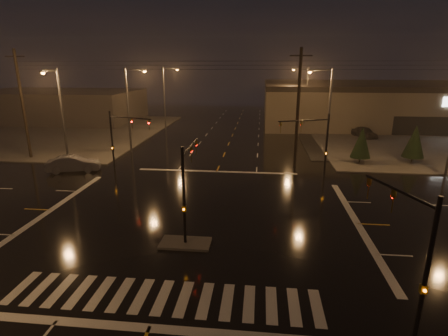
{
  "coord_description": "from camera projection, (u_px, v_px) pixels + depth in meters",
  "views": [
    {
      "loc": [
        4.28,
        -22.41,
        10.31
      ],
      "look_at": [
        1.67,
        2.2,
        3.0
      ],
      "focal_mm": 28.0,
      "sensor_mm": 36.0,
      "label": 1
    }
  ],
  "objects": [
    {
      "name": "stop_bar_far",
      "position": [
        217.0,
        171.0,
        35.21
      ],
      "size": [
        16.0,
        0.5,
        0.01
      ],
      "primitive_type": "cube",
      "color": "beige",
      "rests_on": "ground"
    },
    {
      "name": "crosswalk",
      "position": [
        163.0,
        297.0,
        16.14
      ],
      "size": [
        15.0,
        2.6,
        0.01
      ],
      "primitive_type": "cube",
      "color": "beige",
      "rests_on": "ground"
    },
    {
      "name": "streetlight_2",
      "position": [
        166.0,
        94.0,
        56.64
      ],
      "size": [
        2.77,
        0.32,
        10.0
      ],
      "color": "#38383A",
      "rests_on": "ground"
    },
    {
      "name": "utility_pole_1",
      "position": [
        298.0,
        108.0,
        35.53
      ],
      "size": [
        2.2,
        0.32,
        12.0
      ],
      "color": "black",
      "rests_on": "ground"
    },
    {
      "name": "stop_bar_near",
      "position": [
        149.0,
        328.0,
        14.23
      ],
      "size": [
        16.0,
        0.5,
        0.01
      ],
      "primitive_type": "cube",
      "color": "beige",
      "rests_on": "ground"
    },
    {
      "name": "conifer_1",
      "position": [
        415.0,
        141.0,
        37.51
      ],
      "size": [
        2.25,
        2.25,
        4.22
      ],
      "color": "black",
      "rests_on": "ground"
    },
    {
      "name": "signal_mast_median",
      "position": [
        187.0,
        180.0,
        20.73
      ],
      "size": [
        0.25,
        4.59,
        6.0
      ],
      "color": "black",
      "rests_on": "ground"
    },
    {
      "name": "signal_mast_ne",
      "position": [
        317.0,
        138.0,
        32.36
      ],
      "size": [
        4.84,
        1.86,
        6.0
      ],
      "color": "black",
      "rests_on": "ground"
    },
    {
      "name": "car_parked",
      "position": [
        364.0,
        132.0,
        51.38
      ],
      "size": [
        3.3,
        5.12,
        1.62
      ],
      "primitive_type": "imported",
      "rotation": [
        0.0,
        0.0,
        0.32
      ],
      "color": "black",
      "rests_on": "ground"
    },
    {
      "name": "commercial_block",
      "position": [
        58.0,
        106.0,
        67.53
      ],
      "size": [
        30.0,
        18.0,
        5.6
      ],
      "primitive_type": "cube",
      "color": "#463F3D",
      "rests_on": "ground"
    },
    {
      "name": "ground",
      "position": [
        197.0,
        217.0,
        24.72
      ],
      "size": [
        140.0,
        140.0,
        0.0
      ],
      "primitive_type": "plane",
      "color": "black",
      "rests_on": "ground"
    },
    {
      "name": "signal_mast_se",
      "position": [
        413.0,
        245.0,
        13.34
      ],
      "size": [
        1.55,
        3.87,
        6.0
      ],
      "color": "black",
      "rests_on": "ground"
    },
    {
      "name": "car_crossing",
      "position": [
        74.0,
        164.0,
        34.97
      ],
      "size": [
        5.33,
        3.16,
        1.66
      ],
      "primitive_type": "imported",
      "rotation": [
        0.0,
        0.0,
        1.87
      ],
      "color": "slate",
      "rests_on": "ground"
    },
    {
      "name": "signal_mast_nw",
      "position": [
        120.0,
        134.0,
        34.28
      ],
      "size": [
        4.84,
        1.86,
        6.0
      ],
      "color": "black",
      "rests_on": "ground"
    },
    {
      "name": "streetlight_1",
      "position": [
        130.0,
        105.0,
        41.38
      ],
      "size": [
        2.77,
        0.32,
        10.0
      ],
      "color": "#38383A",
      "rests_on": "ground"
    },
    {
      "name": "streetlight_4",
      "position": [
        305.0,
        94.0,
        56.28
      ],
      "size": [
        2.77,
        0.32,
        10.0
      ],
      "color": "#38383A",
      "rests_on": "ground"
    },
    {
      "name": "sidewalk_ne",
      "position": [
        440.0,
        139.0,
        50.28
      ],
      "size": [
        36.0,
        36.0,
        0.12
      ],
      "primitive_type": "cube",
      "color": "#403E39",
      "rests_on": "ground"
    },
    {
      "name": "conifer_0",
      "position": [
        362.0,
        142.0,
        37.43
      ],
      "size": [
        2.11,
        2.11,
        3.99
      ],
      "color": "black",
      "rests_on": "ground"
    },
    {
      "name": "streetlight_5",
      "position": [
        60.0,
        111.0,
        35.37
      ],
      "size": [
        0.32,
        2.77,
        10.0
      ],
      "color": "#38383A",
      "rests_on": "ground"
    },
    {
      "name": "utility_pole_0",
      "position": [
        23.0,
        104.0,
        38.57
      ],
      "size": [
        2.2,
        0.32,
        12.0
      ],
      "color": "black",
      "rests_on": "ground"
    },
    {
      "name": "median_island",
      "position": [
        185.0,
        243.0,
        20.89
      ],
      "size": [
        3.0,
        1.6,
        0.15
      ],
      "primitive_type": "cube",
      "color": "#403E39",
      "rests_on": "ground"
    },
    {
      "name": "sidewalk_nw",
      "position": [
        47.0,
        131.0,
        56.36
      ],
      "size": [
        36.0,
        36.0,
        0.12
      ],
      "primitive_type": "cube",
      "color": "#403E39",
      "rests_on": "ground"
    },
    {
      "name": "retail_building",
      "position": [
        430.0,
        102.0,
        63.95
      ],
      "size": [
        60.2,
        28.3,
        7.2
      ],
      "color": "#756A53",
      "rests_on": "ground"
    },
    {
      "name": "streetlight_3",
      "position": [
        326.0,
        109.0,
        37.21
      ],
      "size": [
        2.77,
        0.32,
        10.0
      ],
      "color": "#38383A",
      "rests_on": "ground"
    }
  ]
}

